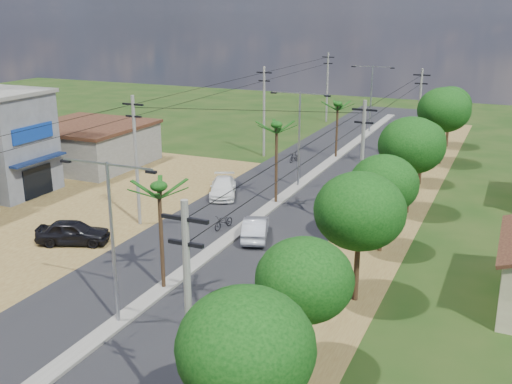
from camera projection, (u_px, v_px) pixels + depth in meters
The scene contains 31 objects.
ground at pixel (119, 324), 28.63m from camera, with size 160.00×160.00×0.00m, color black.
road at pixel (249, 224), 41.72m from camera, with size 12.00×110.00×0.04m, color black.
median at pixel (266, 211), 44.32m from camera, with size 1.00×90.00×0.18m, color #605E56.
dirt_lot_west at pixel (10, 226), 41.41m from camera, with size 18.00×46.00×0.04m, color brown.
dirt_shoulder_east at pixel (369, 243), 38.44m from camera, with size 5.00×90.00×0.03m, color brown.
low_shed at pixel (88, 145), 57.14m from camera, with size 10.40×10.40×3.95m.
tree_east_a at pixel (246, 348), 18.38m from camera, with size 4.40×4.40×6.37m.
tree_east_b at pixel (304, 280), 23.81m from camera, with size 4.00×4.00×5.83m.
tree_east_c at pixel (360, 211), 29.55m from camera, with size 4.60×4.60×6.83m.
tree_east_d at pixel (384, 184), 35.94m from camera, with size 4.20×4.20×6.13m.
tree_east_e at pixel (412, 145), 42.63m from camera, with size 4.80×4.80×7.14m.
tree_east_f at pixel (423, 140), 50.13m from camera, with size 3.80×3.80×5.52m.
tree_east_g at pixel (444, 110), 56.48m from camera, with size 5.00×5.00×7.38m.
tree_east_h at pixel (450, 104), 63.77m from camera, with size 4.40×4.40×6.52m.
palm_median_near at pixel (159, 191), 30.49m from camera, with size 2.00×2.00×6.15m.
palm_median_mid at pixel (277, 129), 44.36m from camera, with size 2.00×2.00×6.55m.
palm_median_far at pixel (338, 106), 58.52m from camera, with size 2.00×2.00×5.85m.
streetlight_near at pixel (112, 230), 27.21m from camera, with size 5.10×0.18×8.00m.
streetlight_mid at pixel (299, 131), 49.05m from camera, with size 5.10×0.18×8.00m.
streetlight_far at pixel (371, 93), 70.90m from camera, with size 5.10×0.18×8.00m.
utility_pole_w_b at pixel (136, 158), 40.42m from camera, with size 1.60×0.24×9.00m.
utility_pole_w_c at pixel (264, 110), 59.64m from camera, with size 1.60×0.24×9.00m.
utility_pole_w_d at pixel (327, 86), 77.98m from camera, with size 1.60×0.24×9.00m.
utility_pole_e_a at pixel (189, 326), 19.08m from camera, with size 1.60×0.24×9.00m.
utility_pole_e_b at pixel (362, 166), 38.30m from camera, with size 1.60×0.24×9.00m.
utility_pole_e_c at pixel (419, 113), 57.52m from camera, with size 1.60×0.24×9.00m.
car_silver_mid at pixel (255, 229), 38.97m from camera, with size 1.52×4.36×1.44m, color #A1A3A9.
car_white_far at pixel (223, 188), 47.81m from camera, with size 1.96×4.81×1.40m, color silver.
car_parked_dark at pixel (73, 233), 38.09m from camera, with size 1.84×4.58×1.56m, color black.
moto_rider_west_a at pixel (224, 222), 40.74m from camera, with size 0.65×1.87×0.98m, color black.
moto_rider_west_b at pixel (294, 158), 58.40m from camera, with size 0.44×1.57×0.95m, color black.
Camera 1 is at (16.33, -20.64, 14.48)m, focal length 42.00 mm.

